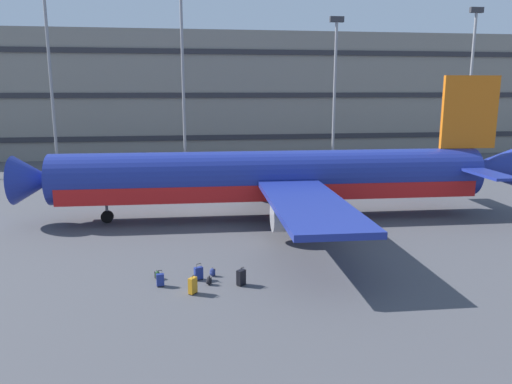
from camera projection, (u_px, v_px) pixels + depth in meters
ground_plane at (201, 216)px, 38.49m from camera, size 600.00×600.00×0.00m
terminal_structure at (191, 95)px, 78.10m from camera, size 127.85×18.55×17.86m
airliner at (276, 178)px, 37.42m from camera, size 38.34×30.89×10.75m
light_mast_left at (49, 58)px, 58.49m from camera, size 1.80×0.50×23.40m
light_mast_center_left at (182, 46)px, 60.31m from camera, size 1.80×0.50×26.41m
light_mast_center_right at (335, 79)px, 63.75m from camera, size 1.80×0.50×18.76m
light_mast_right at (471, 74)px, 66.15m from camera, size 1.80×0.50×20.27m
suitcase_scuffed at (193, 285)px, 23.73m from camera, size 0.46×0.50×0.97m
suitcase_purple at (160, 280)px, 24.67m from camera, size 0.40×0.28×0.83m
suitcase_silver at (199, 273)px, 25.50m from camera, size 0.49×0.38×0.91m
suitcase_laid_flat at (241, 277)px, 24.79m from camera, size 0.51×0.50×0.97m
backpack_red at (209, 281)px, 24.89m from camera, size 0.34×0.39×0.50m
backpack_orange at (158, 275)px, 25.70m from camera, size 0.38×0.42×0.48m
backpack_small at (212, 272)px, 26.04m from camera, size 0.39×0.37×0.49m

